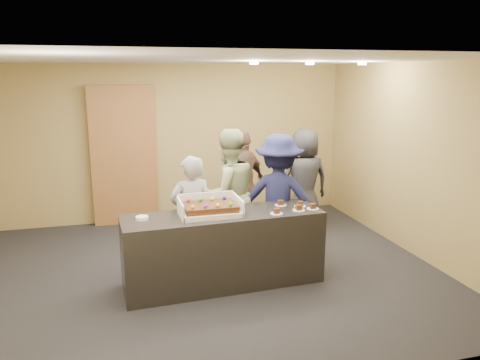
{
  "coord_description": "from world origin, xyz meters",
  "views": [
    {
      "loc": [
        -1.07,
        -5.61,
        2.54
      ],
      "look_at": [
        0.47,
        0.0,
        1.21
      ],
      "focal_mm": 35.0,
      "sensor_mm": 36.0,
      "label": 1
    }
  ],
  "objects_px": {
    "serving_counter": "(223,249)",
    "person_sage_man": "(228,195)",
    "plate_stack": "(142,218)",
    "person_brown_extra": "(243,185)",
    "storage_cabinet": "(124,156)",
    "person_server_grey": "(191,215)",
    "cake_box": "(210,210)",
    "person_navy_man": "(279,199)",
    "person_dark_suit": "(304,181)",
    "sheet_cake": "(210,207)"
  },
  "relations": [
    {
      "from": "person_sage_man",
      "to": "person_dark_suit",
      "type": "xyz_separation_m",
      "value": [
        1.46,
        0.77,
        -0.06
      ]
    },
    {
      "from": "storage_cabinet",
      "to": "person_server_grey",
      "type": "relative_size",
      "value": 1.53
    },
    {
      "from": "person_navy_man",
      "to": "person_dark_suit",
      "type": "height_order",
      "value": "person_navy_man"
    },
    {
      "from": "serving_counter",
      "to": "person_navy_man",
      "type": "xyz_separation_m",
      "value": [
        0.9,
        0.54,
        0.43
      ]
    },
    {
      "from": "serving_counter",
      "to": "person_sage_man",
      "type": "relative_size",
      "value": 1.32
    },
    {
      "from": "person_navy_man",
      "to": "person_brown_extra",
      "type": "distance_m",
      "value": 0.96
    },
    {
      "from": "serving_counter",
      "to": "storage_cabinet",
      "type": "bearing_deg",
      "value": 108.02
    },
    {
      "from": "cake_box",
      "to": "person_navy_man",
      "type": "xyz_separation_m",
      "value": [
        1.06,
        0.52,
        -0.07
      ]
    },
    {
      "from": "serving_counter",
      "to": "person_sage_man",
      "type": "height_order",
      "value": "person_sage_man"
    },
    {
      "from": "cake_box",
      "to": "sheet_cake",
      "type": "height_order",
      "value": "cake_box"
    },
    {
      "from": "serving_counter",
      "to": "plate_stack",
      "type": "relative_size",
      "value": 16.45
    },
    {
      "from": "storage_cabinet",
      "to": "person_brown_extra",
      "type": "distance_m",
      "value": 2.19
    },
    {
      "from": "person_server_grey",
      "to": "person_dark_suit",
      "type": "distance_m",
      "value": 2.33
    },
    {
      "from": "sheet_cake",
      "to": "serving_counter",
      "type": "bearing_deg",
      "value": 0.0
    },
    {
      "from": "person_navy_man",
      "to": "person_dark_suit",
      "type": "bearing_deg",
      "value": -101.33
    },
    {
      "from": "plate_stack",
      "to": "person_sage_man",
      "type": "relative_size",
      "value": 0.08
    },
    {
      "from": "person_server_grey",
      "to": "person_dark_suit",
      "type": "relative_size",
      "value": 0.91
    },
    {
      "from": "sheet_cake",
      "to": "plate_stack",
      "type": "bearing_deg",
      "value": 178.19
    },
    {
      "from": "person_dark_suit",
      "to": "cake_box",
      "type": "bearing_deg",
      "value": 38.75
    },
    {
      "from": "plate_stack",
      "to": "person_brown_extra",
      "type": "height_order",
      "value": "person_brown_extra"
    },
    {
      "from": "cake_box",
      "to": "person_brown_extra",
      "type": "bearing_deg",
      "value": 60.61
    },
    {
      "from": "storage_cabinet",
      "to": "person_brown_extra",
      "type": "bearing_deg",
      "value": -37.84
    },
    {
      "from": "plate_stack",
      "to": "person_navy_man",
      "type": "distance_m",
      "value": 1.92
    },
    {
      "from": "cake_box",
      "to": "person_dark_suit",
      "type": "bearing_deg",
      "value": 39.84
    },
    {
      "from": "person_navy_man",
      "to": "person_brown_extra",
      "type": "xyz_separation_m",
      "value": [
        -0.25,
        0.93,
        -0.01
      ]
    },
    {
      "from": "serving_counter",
      "to": "person_server_grey",
      "type": "relative_size",
      "value": 1.56
    },
    {
      "from": "cake_box",
      "to": "plate_stack",
      "type": "xyz_separation_m",
      "value": [
        -0.79,
        -0.0,
        -0.03
      ]
    },
    {
      "from": "sheet_cake",
      "to": "person_server_grey",
      "type": "relative_size",
      "value": 0.4
    },
    {
      "from": "serving_counter",
      "to": "storage_cabinet",
      "type": "relative_size",
      "value": 1.02
    },
    {
      "from": "serving_counter",
      "to": "plate_stack",
      "type": "xyz_separation_m",
      "value": [
        -0.95,
        0.02,
        0.47
      ]
    },
    {
      "from": "person_server_grey",
      "to": "sheet_cake",
      "type": "bearing_deg",
      "value": 101.15
    },
    {
      "from": "person_navy_man",
      "to": "plate_stack",
      "type": "bearing_deg",
      "value": 42.16
    },
    {
      "from": "serving_counter",
      "to": "person_dark_suit",
      "type": "xyz_separation_m",
      "value": [
        1.72,
        1.6,
        0.39
      ]
    },
    {
      "from": "cake_box",
      "to": "person_brown_extra",
      "type": "distance_m",
      "value": 1.66
    },
    {
      "from": "cake_box",
      "to": "person_sage_man",
      "type": "height_order",
      "value": "person_sage_man"
    },
    {
      "from": "sheet_cake",
      "to": "person_navy_man",
      "type": "relative_size",
      "value": 0.35
    },
    {
      "from": "person_sage_man",
      "to": "person_brown_extra",
      "type": "bearing_deg",
      "value": -133.14
    },
    {
      "from": "person_brown_extra",
      "to": "cake_box",
      "type": "bearing_deg",
      "value": 23.31
    },
    {
      "from": "cake_box",
      "to": "person_server_grey",
      "type": "height_order",
      "value": "person_server_grey"
    },
    {
      "from": "serving_counter",
      "to": "cake_box",
      "type": "bearing_deg",
      "value": 167.71
    },
    {
      "from": "sheet_cake",
      "to": "person_dark_suit",
      "type": "height_order",
      "value": "person_dark_suit"
    },
    {
      "from": "person_brown_extra",
      "to": "sheet_cake",
      "type": "bearing_deg",
      "value": 23.74
    },
    {
      "from": "storage_cabinet",
      "to": "sheet_cake",
      "type": "distance_m",
      "value": 2.95
    },
    {
      "from": "serving_counter",
      "to": "cake_box",
      "type": "height_order",
      "value": "cake_box"
    },
    {
      "from": "person_sage_man",
      "to": "person_dark_suit",
      "type": "distance_m",
      "value": 1.65
    },
    {
      "from": "sheet_cake",
      "to": "cake_box",
      "type": "bearing_deg",
      "value": 89.03
    },
    {
      "from": "person_server_grey",
      "to": "person_navy_man",
      "type": "bearing_deg",
      "value": 177.05
    },
    {
      "from": "person_sage_man",
      "to": "sheet_cake",
      "type": "bearing_deg",
      "value": 50.89
    },
    {
      "from": "storage_cabinet",
      "to": "person_sage_man",
      "type": "distance_m",
      "value": 2.39
    },
    {
      "from": "sheet_cake",
      "to": "person_server_grey",
      "type": "xyz_separation_m",
      "value": [
        -0.15,
        0.45,
        -0.23
      ]
    }
  ]
}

